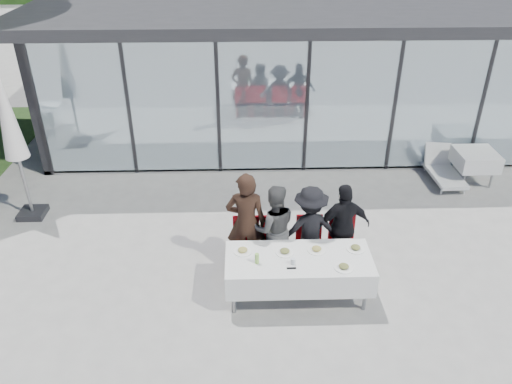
# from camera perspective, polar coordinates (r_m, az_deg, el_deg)

# --- Properties ---
(ground) EXTENTS (90.00, 90.00, 0.00)m
(ground) POSITION_cam_1_polar(r_m,az_deg,el_deg) (8.38, 1.46, -10.53)
(ground) COLOR #999791
(ground) RESTS_ON ground
(pavilion) EXTENTS (14.80, 8.80, 3.44)m
(pavilion) POSITION_cam_1_polar(r_m,az_deg,el_deg) (15.09, 7.81, 17.12)
(pavilion) COLOR gray
(pavilion) RESTS_ON ground
(dining_table) EXTENTS (2.26, 0.96, 0.75)m
(dining_table) POSITION_cam_1_polar(r_m,az_deg,el_deg) (7.87, 4.86, -8.73)
(dining_table) COLOR white
(dining_table) RESTS_ON ground
(diner_a) EXTENTS (0.70, 0.70, 1.82)m
(diner_a) POSITION_cam_1_polar(r_m,az_deg,el_deg) (8.22, -1.14, -3.51)
(diner_a) COLOR #331F16
(diner_a) RESTS_ON ground
(diner_chair_a) EXTENTS (0.44, 0.44, 0.97)m
(diner_chair_a) POSITION_cam_1_polar(r_m,az_deg,el_deg) (8.42, -1.12, -5.67)
(diner_chair_a) COLOR #B30B11
(diner_chair_a) RESTS_ON ground
(diner_b) EXTENTS (0.82, 0.82, 1.58)m
(diner_b) POSITION_cam_1_polar(r_m,az_deg,el_deg) (8.30, 2.04, -4.16)
(diner_b) COLOR #4D4D4D
(diner_b) RESTS_ON ground
(diner_chair_b) EXTENTS (0.44, 0.44, 0.97)m
(diner_chair_b) POSITION_cam_1_polar(r_m,az_deg,el_deg) (8.43, 2.01, -5.61)
(diner_chair_b) COLOR #B30B11
(diner_chair_b) RESTS_ON ground
(diner_c) EXTENTS (1.10, 1.10, 1.54)m
(diner_c) POSITION_cam_1_polar(r_m,az_deg,el_deg) (8.37, 6.17, -4.18)
(diner_c) COLOR black
(diner_c) RESTS_ON ground
(diner_chair_c) EXTENTS (0.44, 0.44, 0.97)m
(diner_chair_c) POSITION_cam_1_polar(r_m,az_deg,el_deg) (8.49, 6.10, -5.51)
(diner_chair_c) COLOR #B30B11
(diner_chair_c) RESTS_ON ground
(diner_d) EXTENTS (1.07, 1.07, 1.58)m
(diner_d) POSITION_cam_1_polar(r_m,az_deg,el_deg) (8.45, 9.92, -3.94)
(diner_d) COLOR black
(diner_d) RESTS_ON ground
(diner_chair_d) EXTENTS (0.44, 0.44, 0.97)m
(diner_chair_d) POSITION_cam_1_polar(r_m,az_deg,el_deg) (8.58, 9.79, -5.39)
(diner_chair_d) COLOR #B30B11
(diner_chair_d) RESTS_ON ground
(plate_a) EXTENTS (0.29, 0.29, 0.07)m
(plate_a) POSITION_cam_1_polar(r_m,az_deg,el_deg) (7.82, -1.53, -6.71)
(plate_a) COLOR white
(plate_a) RESTS_ON dining_table
(plate_b) EXTENTS (0.29, 0.29, 0.07)m
(plate_b) POSITION_cam_1_polar(r_m,az_deg,el_deg) (7.81, 3.32, -6.82)
(plate_b) COLOR white
(plate_b) RESTS_ON dining_table
(plate_c) EXTENTS (0.29, 0.29, 0.07)m
(plate_c) POSITION_cam_1_polar(r_m,az_deg,el_deg) (7.90, 6.94, -6.52)
(plate_c) COLOR white
(plate_c) RESTS_ON dining_table
(plate_d) EXTENTS (0.29, 0.29, 0.07)m
(plate_d) POSITION_cam_1_polar(r_m,az_deg,el_deg) (8.02, 11.31, -6.30)
(plate_d) COLOR white
(plate_d) RESTS_ON dining_table
(plate_extra) EXTENTS (0.29, 0.29, 0.07)m
(plate_extra) POSITION_cam_1_polar(r_m,az_deg,el_deg) (7.61, 10.00, -8.44)
(plate_extra) COLOR white
(plate_extra) RESTS_ON dining_table
(juice_bottle) EXTENTS (0.06, 0.06, 0.17)m
(juice_bottle) POSITION_cam_1_polar(r_m,az_deg,el_deg) (7.56, 0.11, -7.61)
(juice_bottle) COLOR #8AC050
(juice_bottle) RESTS_ON dining_table
(drinking_glasses) EXTENTS (0.07, 0.07, 0.10)m
(drinking_glasses) POSITION_cam_1_polar(r_m,az_deg,el_deg) (7.58, 4.25, -7.91)
(drinking_glasses) COLOR silver
(drinking_glasses) RESTS_ON dining_table
(folded_eyeglasses) EXTENTS (0.14, 0.03, 0.01)m
(folded_eyeglasses) POSITION_cam_1_polar(r_m,az_deg,el_deg) (7.52, 4.07, -8.68)
(folded_eyeglasses) COLOR black
(folded_eyeglasses) RESTS_ON dining_table
(spare_table_right) EXTENTS (0.86, 0.86, 0.74)m
(spare_table_right) POSITION_cam_1_polar(r_m,az_deg,el_deg) (12.08, 23.79, 3.43)
(spare_table_right) COLOR white
(spare_table_right) RESTS_ON ground
(spare_chair_b) EXTENTS (0.54, 0.54, 0.97)m
(spare_chair_b) POSITION_cam_1_polar(r_m,az_deg,el_deg) (12.55, 20.08, 5.09)
(spare_chair_b) COLOR #B30B11
(spare_chair_b) RESTS_ON ground
(market_umbrella) EXTENTS (0.50, 0.50, 3.00)m
(market_umbrella) POSITION_cam_1_polar(r_m,az_deg,el_deg) (10.22, -26.34, 6.90)
(market_umbrella) COLOR black
(market_umbrella) RESTS_ON ground
(lounger) EXTENTS (0.63, 1.35, 0.72)m
(lounger) POSITION_cam_1_polar(r_m,az_deg,el_deg) (12.08, 20.54, 2.55)
(lounger) COLOR silver
(lounger) RESTS_ON ground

